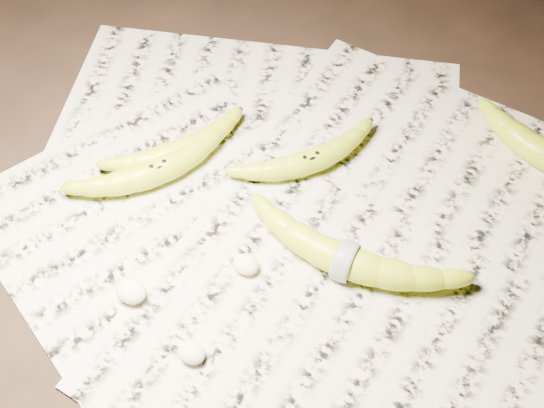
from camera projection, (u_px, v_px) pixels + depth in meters
The scene contains 10 objects.
ground at pixel (289, 236), 0.94m from camera, with size 3.00×3.00×0.00m, color black.
newspaper_patch at pixel (301, 229), 0.94m from camera, with size 0.90×0.70×0.01m, color beige.
banana_left_a at pixel (158, 169), 0.97m from camera, with size 0.21×0.06×0.04m, color #A5C118, non-canonical shape.
banana_left_b at pixel (179, 150), 0.99m from camera, with size 0.17×0.05×0.03m, color #A5C118, non-canonical shape.
banana_center at pixel (310, 160), 0.98m from camera, with size 0.18×0.05×0.03m, color #A5C118, non-canonical shape.
banana_taped at pixel (345, 259), 0.88m from camera, with size 0.24×0.07×0.04m, color #A5C118, non-canonical shape.
measuring_tape at pixel (345, 259), 0.88m from camera, with size 0.05×0.05×0.00m, color white.
flesh_chunk_a at pixel (131, 289), 0.87m from camera, with size 0.04×0.03×0.02m, color beige.
flesh_chunk_b at pixel (191, 351), 0.82m from camera, with size 0.03×0.03×0.02m, color beige.
flesh_chunk_c at pixel (246, 263), 0.89m from camera, with size 0.03×0.03×0.02m, color beige.
Camera 1 is at (0.24, -0.47, 0.77)m, focal length 50.00 mm.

